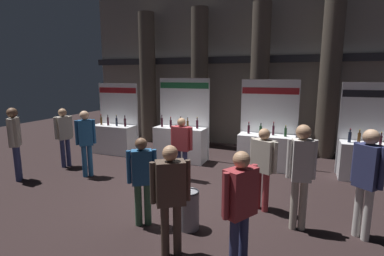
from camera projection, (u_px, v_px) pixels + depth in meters
name	position (u px, v px, depth m)	size (l,w,h in m)	color
ground_plane	(181.00, 189.00, 6.71)	(24.00, 24.00, 0.00)	black
hall_colonnade	(232.00, 71.00, 10.61)	(11.75, 1.18, 5.77)	gray
exhibitor_booth_0	(115.00, 136.00, 9.78)	(1.51, 0.66, 2.35)	white
exhibitor_booth_1	(181.00, 140.00, 8.91)	(1.65, 0.66, 2.53)	white
exhibitor_booth_2	(266.00, 147.00, 8.16)	(1.61, 0.66, 2.50)	white
exhibitor_booth_3	(372.00, 157.00, 7.19)	(1.57, 0.66, 2.44)	white
trash_bin	(189.00, 210.00, 4.94)	(0.37, 0.37, 0.68)	slate
visitor_0	(240.00, 201.00, 3.74)	(0.43, 0.53, 1.67)	navy
visitor_1	(263.00, 162.00, 5.52)	(0.54, 0.40, 1.63)	maroon
visitor_2	(86.00, 138.00, 7.40)	(0.38, 0.39, 1.73)	navy
visitor_3	(367.00, 175.00, 4.51)	(0.41, 0.40, 1.80)	silver
visitor_4	(182.00, 143.00, 7.20)	(0.59, 0.25, 1.58)	navy
visitor_5	(64.00, 132.00, 8.21)	(0.37, 0.48, 1.70)	navy
visitor_6	(142.00, 175.00, 4.96)	(0.45, 0.35, 1.58)	#33563D
visitor_7	(301.00, 168.00, 4.78)	(0.47, 0.30, 1.83)	#ADA393
visitor_8	(171.00, 191.00, 4.08)	(0.50, 0.44, 1.66)	#47382D
visitor_9	(15.00, 138.00, 7.10)	(0.37, 0.42, 1.84)	navy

